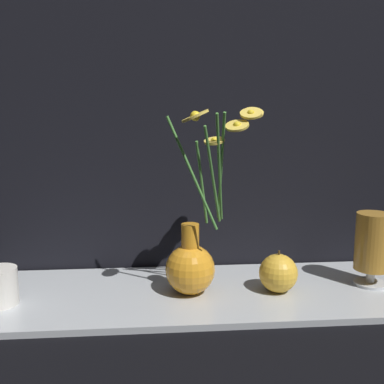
# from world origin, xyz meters

# --- Properties ---
(ground_plane) EXTENTS (6.00, 6.00, 0.00)m
(ground_plane) POSITION_xyz_m (0.00, 0.00, 0.00)
(ground_plane) COLOR black
(shelf) EXTENTS (0.87, 0.29, 0.01)m
(shelf) POSITION_xyz_m (0.00, 0.00, 0.01)
(shelf) COLOR #B2B7BC
(shelf) RESTS_ON ground_plane
(backdrop_wall) EXTENTS (1.37, 0.02, 1.10)m
(backdrop_wall) POSITION_xyz_m (0.00, 0.16, 0.55)
(backdrop_wall) COLOR black
(backdrop_wall) RESTS_ON ground_plane
(vase_with_flowers) EXTENTS (0.18, 0.17, 0.36)m
(vase_with_flowers) POSITION_xyz_m (-0.00, -0.01, 0.08)
(vase_with_flowers) COLOR orange
(vase_with_flowers) RESTS_ON shelf
(tea_glass) EXTENTS (0.07, 0.07, 0.15)m
(tea_glass) POSITION_xyz_m (0.37, 0.00, 0.10)
(tea_glass) COLOR silver
(tea_glass) RESTS_ON shelf
(orange_fruit) EXTENTS (0.08, 0.08, 0.08)m
(orange_fruit) POSITION_xyz_m (0.17, -0.02, 0.05)
(orange_fruit) COLOR gold
(orange_fruit) RESTS_ON shelf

